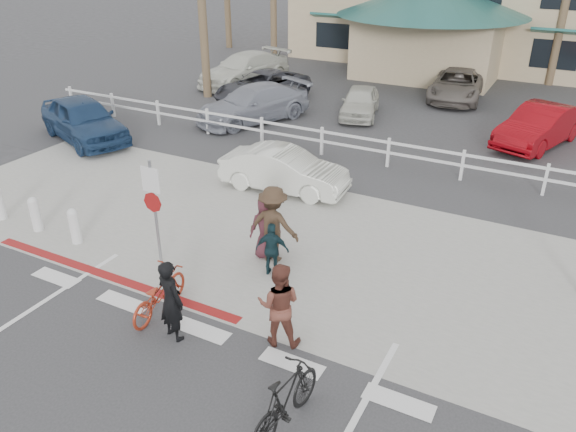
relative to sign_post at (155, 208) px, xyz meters
The scene contains 25 objects.
ground 3.50m from the sign_post, 43.73° to the right, with size 140.00×140.00×0.00m, color #333335.
bike_path 5.00m from the sign_post, 61.29° to the right, with size 12.00×16.00×0.01m, color #333335.
sidewalk_plaza 3.56m from the sign_post, 45.00° to the left, with size 22.00×7.00×0.01m, color gray.
cross_street 6.86m from the sign_post, 69.94° to the left, with size 40.00×5.00×0.01m, color #333335.
parking_lot 16.03m from the sign_post, 81.72° to the left, with size 50.00×16.00×0.01m, color #333335.
curb_red 1.89m from the sign_post, 124.99° to the right, with size 7.00×0.25×0.02m, color maroon.
rail_fence 8.81m from the sign_post, 71.36° to the left, with size 29.40×0.16×1.00m, color silver, non-canonical shape.
sign_post is the anchor object (origin of this frame).
bollard_0 2.69m from the sign_post, behind, with size 0.26×0.26×0.95m, color silver, non-canonical shape.
bollard_1 4.03m from the sign_post, behind, with size 0.26×0.26×0.95m, color silver, non-canonical shape.
bike_red 2.15m from the sign_post, 50.96° to the right, with size 0.61×1.74×0.91m, color #9E2E19.
rider_red 2.84m from the sign_post, 45.43° to the right, with size 0.61×0.40×1.68m, color black.
bike_black 5.75m from the sign_post, 30.83° to the right, with size 0.51×1.80×1.08m, color black.
rider_black 4.01m from the sign_post, 16.90° to the right, with size 0.83×0.64×1.70m, color brown.
pedestrian_a 2.69m from the sign_post, 31.88° to the left, with size 1.22×0.70×1.88m, color #3B2B1D.
pedestrian_child 2.79m from the sign_post, 18.25° to the left, with size 0.76×0.31×1.29m, color #132C33.
pedestrian_b 2.58m from the sign_post, 36.26° to the left, with size 0.77×0.50×1.58m, color #451E26.
car_white_sedan 5.18m from the sign_post, 83.84° to the left, with size 1.34×3.85×1.27m, color silver.
car_red_compact 9.87m from the sign_post, 145.40° to the left, with size 1.89×4.70×1.60m, color navy.
lot_car_0 14.22m from the sign_post, 110.56° to the left, with size 2.23×4.84×1.34m, color #2C2D35.
lot_car_1 11.26m from the sign_post, 109.89° to the left, with size 2.01×4.93×1.43m, color gray.
lot_car_2 13.28m from the sign_post, 91.01° to the left, with size 1.44×3.57×1.22m, color beige.
lot_car_3 14.58m from the sign_post, 62.13° to the left, with size 1.53×4.39×1.45m, color maroon.
lot_car_4 17.26m from the sign_post, 115.35° to the left, with size 2.15×5.30×1.54m, color silver.
lot_car_5 18.03m from the sign_post, 81.22° to the left, with size 2.21×4.78×1.33m, color #675F59.
Camera 1 is at (5.60, -6.35, 6.99)m, focal length 35.00 mm.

